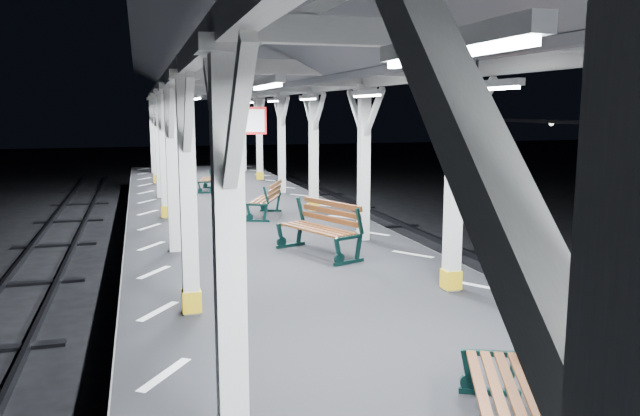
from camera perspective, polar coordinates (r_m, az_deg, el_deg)
name	(u,v)px	position (r m, az deg, el deg)	size (l,w,h in m)	color
platform	(378,390)	(7.76, 5.32, -16.27)	(6.00, 50.00, 1.00)	black
hazard_stripes_left	(165,375)	(7.10, -14.00, -14.56)	(1.00, 48.00, 0.01)	silver
hazard_stripes_right	(556,330)	(8.71, 20.80, -10.37)	(1.00, 48.00, 0.01)	silver
canopy	(384,40)	(7.05, 5.86, 15.06)	(5.40, 49.00, 4.65)	silver
bench_near	(515,385)	(5.78, 17.43, -15.16)	(1.24, 1.78, 0.91)	black
bench_mid	(322,226)	(12.14, 0.23, -1.70)	(1.35, 2.03, 1.03)	black
bench_far	(268,198)	(16.46, -4.78, 0.88)	(1.23, 1.79, 0.91)	black
bench_extra	(210,178)	(22.02, -10.00, 2.68)	(0.86, 1.56, 0.80)	black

